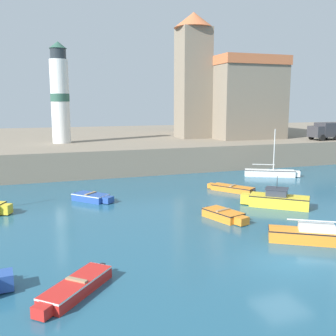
% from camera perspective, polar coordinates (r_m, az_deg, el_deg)
% --- Properties ---
extents(ground_plane, '(200.00, 200.00, 0.00)m').
position_cam_1_polar(ground_plane, '(20.42, 16.24, -12.76)').
color(ground_plane, '#235670').
extents(quay_seawall, '(120.00, 40.00, 2.81)m').
position_cam_1_polar(quay_seawall, '(60.01, -8.11, 3.52)').
color(quay_seawall, gray).
rests_on(quay_seawall, ground).
extents(dinghy_blue_0, '(3.06, 3.20, 0.63)m').
position_cam_1_polar(dinghy_blue_0, '(31.25, -10.97, -4.17)').
color(dinghy_blue_0, '#284C9E').
rests_on(dinghy_blue_0, ground).
extents(dinghy_red_1, '(3.40, 3.65, 0.60)m').
position_cam_1_polar(dinghy_red_1, '(16.87, -13.33, -16.49)').
color(dinghy_red_1, red).
rests_on(dinghy_red_1, ground).
extents(dinghy_orange_2, '(3.14, 3.97, 0.57)m').
position_cam_1_polar(dinghy_orange_2, '(34.36, 9.22, -2.92)').
color(dinghy_orange_2, orange).
rests_on(dinghy_orange_2, ground).
extents(dinghy_orange_3, '(2.16, 3.48, 0.65)m').
position_cam_1_polar(dinghy_orange_3, '(26.21, 8.21, -6.74)').
color(dinghy_orange_3, orange).
rests_on(dinghy_orange_3, ground).
extents(sailboat_orange_5, '(6.36, 4.38, 5.40)m').
position_cam_1_polar(sailboat_orange_5, '(23.35, 22.39, -9.11)').
color(sailboat_orange_5, orange).
rests_on(sailboat_orange_5, ground).
extents(motorboat_yellow_6, '(4.53, 4.04, 2.30)m').
position_cam_1_polar(motorboat_yellow_6, '(30.03, 15.52, -4.44)').
color(motorboat_yellow_6, yellow).
rests_on(motorboat_yellow_6, ground).
extents(sailboat_white_9, '(5.37, 3.37, 4.90)m').
position_cam_1_polar(sailboat_white_9, '(42.06, 14.67, -0.65)').
color(sailboat_white_9, white).
rests_on(sailboat_white_9, ground).
extents(church, '(13.79, 17.44, 16.38)m').
position_cam_1_polar(church, '(58.20, 7.98, 10.51)').
color(church, gray).
rests_on(church, quay_seawall).
extents(lighthouse, '(2.18, 2.18, 11.67)m').
position_cam_1_polar(lighthouse, '(48.36, -15.42, 10.20)').
color(lighthouse, silver).
rests_on(lighthouse, quay_seawall).
extents(truck_on_quay, '(4.40, 2.33, 2.20)m').
position_cam_1_polar(truck_on_quay, '(54.49, 21.95, 5.09)').
color(truck_on_quay, '#333338').
rests_on(truck_on_quay, quay_seawall).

